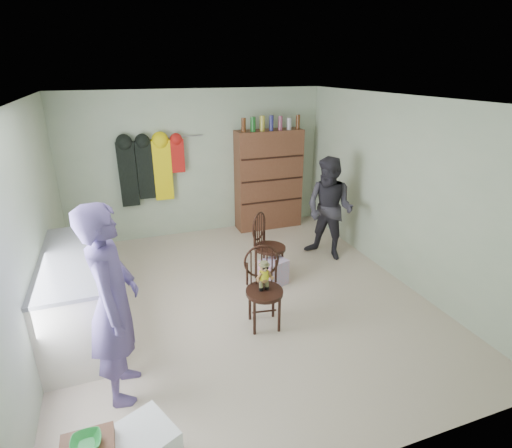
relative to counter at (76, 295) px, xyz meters
name	(u,v)px	position (x,y,z in m)	size (l,w,h in m)	color
ground_plane	(243,299)	(1.95, 0.00, -0.47)	(5.00, 5.00, 0.00)	beige
room_walls	(229,172)	(1.95, 0.53, 1.11)	(5.00, 5.00, 5.00)	#B7C7A6
counter	(76,295)	(0.00, 0.00, 0.00)	(0.64, 1.86, 0.94)	silver
bowl	(86,442)	(0.18, -2.08, 0.04)	(0.20, 0.20, 0.05)	green
chair_front	(263,282)	(2.02, -0.56, 0.07)	(0.49, 0.49, 0.96)	black
chair_far	(266,243)	(2.46, 0.51, 0.04)	(0.60, 0.60, 0.95)	black
striped_bag	(274,272)	(2.47, 0.24, -0.29)	(0.34, 0.27, 0.36)	pink
person_left	(113,304)	(0.43, -1.10, 0.46)	(0.68, 0.44, 1.86)	#554680
person_right	(329,209)	(3.60, 0.77, 0.33)	(0.78, 0.60, 1.60)	#2D2B33
dresser	(269,179)	(3.20, 2.30, 0.44)	(1.20, 0.39, 2.06)	brown
coat_rack	(150,169)	(1.12, 2.38, 0.78)	(1.42, 0.12, 1.09)	#99999E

